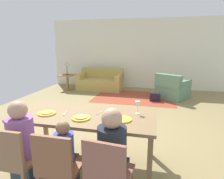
# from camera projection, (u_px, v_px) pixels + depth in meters

# --- Properties ---
(ground_plane) EXTENTS (7.13, 6.49, 0.02)m
(ground_plane) POSITION_uv_depth(u_px,v_px,m) (123.00, 115.00, 4.87)
(ground_plane) COLOR olive
(back_wall) EXTENTS (7.13, 0.10, 2.70)m
(back_wall) POSITION_uv_depth(u_px,v_px,m) (138.00, 54.00, 7.68)
(back_wall) COLOR #EBE7CB
(back_wall) RESTS_ON ground_plane
(dining_table) EXTENTS (1.96, 0.91, 0.76)m
(dining_table) POSITION_uv_depth(u_px,v_px,m) (86.00, 119.00, 2.74)
(dining_table) COLOR olive
(dining_table) RESTS_ON ground_plane
(plate_near_man) EXTENTS (0.25, 0.25, 0.02)m
(plate_near_man) POSITION_uv_depth(u_px,v_px,m) (47.00, 113.00, 2.73)
(plate_near_man) COLOR yellow
(plate_near_man) RESTS_ON dining_table
(pizza_near_man) EXTENTS (0.17, 0.17, 0.01)m
(pizza_near_man) POSITION_uv_depth(u_px,v_px,m) (47.00, 112.00, 2.73)
(pizza_near_man) COLOR gold
(pizza_near_man) RESTS_ON plate_near_man
(plate_near_child) EXTENTS (0.25, 0.25, 0.02)m
(plate_near_child) POSITION_uv_depth(u_px,v_px,m) (81.00, 118.00, 2.55)
(plate_near_child) COLOR gold
(plate_near_child) RESTS_ON dining_table
(pizza_near_child) EXTENTS (0.17, 0.17, 0.01)m
(pizza_near_child) POSITION_uv_depth(u_px,v_px,m) (81.00, 117.00, 2.55)
(pizza_near_child) COLOR tan
(pizza_near_child) RESTS_ON plate_near_child
(plate_near_woman) EXTENTS (0.25, 0.25, 0.02)m
(plate_near_woman) POSITION_uv_depth(u_px,v_px,m) (122.00, 119.00, 2.51)
(plate_near_woman) COLOR yellow
(plate_near_woman) RESTS_ON dining_table
(wine_glass) EXTENTS (0.07, 0.07, 0.19)m
(wine_glass) POSITION_uv_depth(u_px,v_px,m) (138.00, 105.00, 2.71)
(wine_glass) COLOR silver
(wine_glass) RESTS_ON dining_table
(fork) EXTENTS (0.05, 0.15, 0.01)m
(fork) POSITION_uv_depth(u_px,v_px,m) (65.00, 113.00, 2.74)
(fork) COLOR silver
(fork) RESTS_ON dining_table
(knife) EXTENTS (0.06, 0.17, 0.01)m
(knife) POSITION_uv_depth(u_px,v_px,m) (100.00, 112.00, 2.78)
(knife) COLOR silver
(knife) RESTS_ON dining_table
(dining_chair_man) EXTENTS (0.42, 0.42, 0.87)m
(dining_chair_man) POSITION_uv_depth(u_px,v_px,m) (14.00, 158.00, 2.13)
(dining_chair_man) COLOR olive
(dining_chair_man) RESTS_ON ground_plane
(person_man) EXTENTS (0.30, 0.40, 1.11)m
(person_man) POSITION_uv_depth(u_px,v_px,m) (24.00, 148.00, 2.29)
(person_man) COLOR #324454
(person_man) RESTS_ON ground_plane
(dining_chair_child) EXTENTS (0.42, 0.42, 0.87)m
(dining_chair_child) POSITION_uv_depth(u_px,v_px,m) (58.00, 165.00, 2.01)
(dining_chair_child) COLOR brown
(dining_chair_child) RESTS_ON ground_plane
(person_child) EXTENTS (0.22, 0.29, 0.92)m
(person_child) POSITION_uv_depth(u_px,v_px,m) (66.00, 161.00, 2.19)
(person_child) COLOR #384050
(person_child) RESTS_ON ground_plane
(dining_chair_woman) EXTENTS (0.46, 0.46, 0.87)m
(dining_chair_woman) POSITION_uv_depth(u_px,v_px,m) (108.00, 173.00, 1.89)
(dining_chair_woman) COLOR #905743
(dining_chair_woman) RESTS_ON ground_plane
(person_woman) EXTENTS (0.31, 0.41, 1.11)m
(person_woman) POSITION_uv_depth(u_px,v_px,m) (113.00, 161.00, 2.05)
(person_woman) COLOR #2C3E49
(person_woman) RESTS_ON ground_plane
(area_rug) EXTENTS (2.60, 1.80, 0.01)m
(area_rug) POSITION_uv_depth(u_px,v_px,m) (134.00, 97.00, 6.47)
(area_rug) COLOR #993F28
(area_rug) RESTS_ON ground_plane
(couch) EXTENTS (1.69, 0.86, 0.82)m
(couch) POSITION_uv_depth(u_px,v_px,m) (100.00, 82.00, 7.53)
(couch) COLOR tan
(couch) RESTS_ON ground_plane
(armchair) EXTENTS (1.18, 1.18, 0.82)m
(armchair) POSITION_uv_depth(u_px,v_px,m) (172.00, 89.00, 6.27)
(armchair) COLOR slate
(armchair) RESTS_ON ground_plane
(side_table) EXTENTS (0.56, 0.56, 0.58)m
(side_table) POSITION_uv_depth(u_px,v_px,m) (68.00, 80.00, 7.55)
(side_table) COLOR olive
(side_table) RESTS_ON ground_plane
(table_lamp) EXTENTS (0.26, 0.26, 0.54)m
(table_lamp) POSITION_uv_depth(u_px,v_px,m) (67.00, 64.00, 7.41)
(table_lamp) COLOR brown
(table_lamp) RESTS_ON side_table
(handbag) EXTENTS (0.32, 0.16, 0.26)m
(handbag) POSITION_uv_depth(u_px,v_px,m) (155.00, 97.00, 6.00)
(handbag) COLOR black
(handbag) RESTS_ON ground_plane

